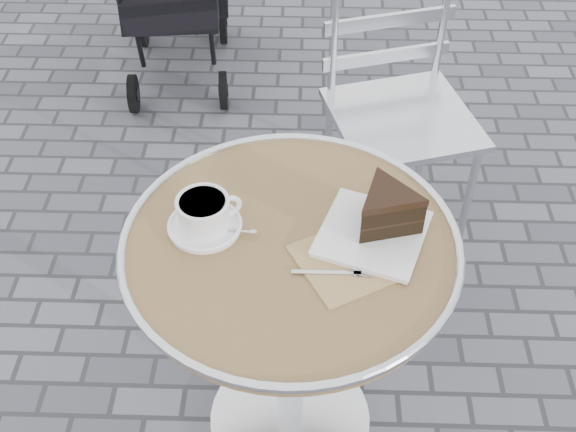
{
  "coord_description": "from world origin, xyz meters",
  "views": [
    {
      "loc": [
        0.03,
        -1.03,
        1.82
      ],
      "look_at": [
        -0.01,
        0.03,
        0.78
      ],
      "focal_mm": 45.0,
      "sensor_mm": 36.0,
      "label": 1
    }
  ],
  "objects_px": {
    "cafe_table": "(290,292)",
    "bistro_chair": "(395,75)",
    "cappuccino_set": "(205,216)",
    "cake_plate_set": "(383,216)"
  },
  "relations": [
    {
      "from": "cake_plate_set",
      "to": "bistro_chair",
      "type": "distance_m",
      "value": 0.87
    },
    {
      "from": "cafe_table",
      "to": "cappuccino_set",
      "type": "height_order",
      "value": "cappuccino_set"
    },
    {
      "from": "cappuccino_set",
      "to": "cake_plate_set",
      "type": "relative_size",
      "value": 0.56
    },
    {
      "from": "cafe_table",
      "to": "cappuccino_set",
      "type": "distance_m",
      "value": 0.27
    },
    {
      "from": "cappuccino_set",
      "to": "bistro_chair",
      "type": "xyz_separation_m",
      "value": [
        0.48,
        0.83,
        -0.19
      ]
    },
    {
      "from": "cafe_table",
      "to": "bistro_chair",
      "type": "relative_size",
      "value": 0.8
    },
    {
      "from": "cafe_table",
      "to": "cappuccino_set",
      "type": "bearing_deg",
      "value": 169.09
    },
    {
      "from": "cafe_table",
      "to": "bistro_chair",
      "type": "height_order",
      "value": "bistro_chair"
    },
    {
      "from": "cafe_table",
      "to": "cake_plate_set",
      "type": "bearing_deg",
      "value": 9.06
    },
    {
      "from": "cafe_table",
      "to": "bistro_chair",
      "type": "xyz_separation_m",
      "value": [
        0.3,
        0.86,
        0.01
      ]
    }
  ]
}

